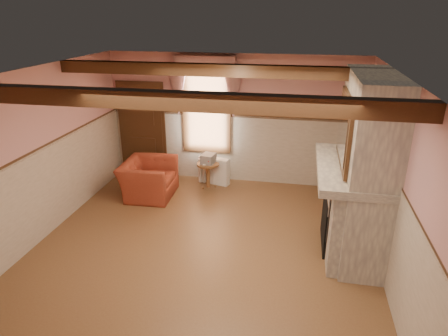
% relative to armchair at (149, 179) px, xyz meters
% --- Properties ---
extents(floor, '(5.50, 6.00, 0.01)m').
position_rel_armchair_xyz_m(floor, '(1.58, -1.82, -0.37)').
color(floor, brown).
rests_on(floor, ground).
extents(ceiling, '(5.50, 6.00, 0.01)m').
position_rel_armchair_xyz_m(ceiling, '(1.58, -1.82, 2.43)').
color(ceiling, silver).
rests_on(ceiling, wall_back).
extents(wall_back, '(5.50, 0.02, 2.80)m').
position_rel_armchair_xyz_m(wall_back, '(1.58, 1.18, 1.03)').
color(wall_back, '#CB8C8D').
rests_on(wall_back, floor).
extents(wall_front, '(5.50, 0.02, 2.80)m').
position_rel_armchair_xyz_m(wall_front, '(1.58, -4.82, 1.03)').
color(wall_front, '#CB8C8D').
rests_on(wall_front, floor).
extents(wall_left, '(0.02, 6.00, 2.80)m').
position_rel_armchair_xyz_m(wall_left, '(-1.17, -1.82, 1.03)').
color(wall_left, '#CB8C8D').
rests_on(wall_left, floor).
extents(wall_right, '(0.02, 6.00, 2.80)m').
position_rel_armchair_xyz_m(wall_right, '(4.33, -1.82, 1.03)').
color(wall_right, '#CB8C8D').
rests_on(wall_right, floor).
extents(wainscot, '(5.50, 6.00, 1.50)m').
position_rel_armchair_xyz_m(wainscot, '(1.58, -1.82, 0.38)').
color(wainscot, beige).
rests_on(wainscot, floor).
extents(chair_rail, '(5.50, 6.00, 0.08)m').
position_rel_armchair_xyz_m(chair_rail, '(1.58, -1.82, 1.13)').
color(chair_rail, black).
rests_on(chair_rail, wainscot).
extents(firebox, '(0.20, 0.95, 0.90)m').
position_rel_armchair_xyz_m(firebox, '(3.58, -1.22, 0.08)').
color(firebox, black).
rests_on(firebox, floor).
extents(armchair, '(1.04, 1.18, 0.74)m').
position_rel_armchair_xyz_m(armchair, '(0.00, 0.00, 0.00)').
color(armchair, maroon).
rests_on(armchair, floor).
extents(side_table, '(0.55, 0.55, 0.55)m').
position_rel_armchair_xyz_m(side_table, '(1.11, 0.64, -0.10)').
color(side_table, brown).
rests_on(side_table, floor).
extents(book_stack, '(0.31, 0.36, 0.20)m').
position_rel_armchair_xyz_m(book_stack, '(1.12, 0.67, 0.28)').
color(book_stack, '#B7AD8C').
rests_on(book_stack, side_table).
extents(radiator, '(0.72, 0.36, 0.60)m').
position_rel_armchair_xyz_m(radiator, '(1.19, 0.88, -0.07)').
color(radiator, white).
rests_on(radiator, floor).
extents(bowl, '(0.39, 0.39, 0.09)m').
position_rel_armchair_xyz_m(bowl, '(3.83, -1.44, 1.10)').
color(bowl, brown).
rests_on(bowl, mantel).
extents(mantel_clock, '(0.14, 0.24, 0.20)m').
position_rel_armchair_xyz_m(mantel_clock, '(3.83, -0.66, 1.15)').
color(mantel_clock, black).
rests_on(mantel_clock, mantel).
extents(oil_lamp, '(0.11, 0.11, 0.28)m').
position_rel_armchair_xyz_m(oil_lamp, '(3.83, -0.69, 1.19)').
color(oil_lamp, gold).
rests_on(oil_lamp, mantel).
extents(candle_red, '(0.06, 0.06, 0.16)m').
position_rel_armchair_xyz_m(candle_red, '(3.83, -1.58, 1.13)').
color(candle_red, maroon).
rests_on(candle_red, mantel).
extents(jar_yellow, '(0.06, 0.06, 0.12)m').
position_rel_armchair_xyz_m(jar_yellow, '(3.83, -1.86, 1.11)').
color(jar_yellow, gold).
rests_on(jar_yellow, mantel).
extents(fireplace, '(0.85, 2.00, 2.80)m').
position_rel_armchair_xyz_m(fireplace, '(4.01, -1.22, 1.03)').
color(fireplace, gray).
rests_on(fireplace, floor).
extents(mantel, '(1.05, 2.05, 0.12)m').
position_rel_armchair_xyz_m(mantel, '(3.83, -1.22, 0.99)').
color(mantel, gray).
rests_on(mantel, fireplace).
extents(overmantel_mirror, '(0.06, 1.44, 1.04)m').
position_rel_armchair_xyz_m(overmantel_mirror, '(3.64, -1.22, 1.60)').
color(overmantel_mirror, silver).
rests_on(overmantel_mirror, fireplace).
extents(door, '(1.10, 0.10, 2.10)m').
position_rel_armchair_xyz_m(door, '(-0.52, 1.12, 0.68)').
color(door, black).
rests_on(door, floor).
extents(window, '(1.06, 0.08, 2.02)m').
position_rel_armchair_xyz_m(window, '(0.98, 1.15, 1.28)').
color(window, white).
rests_on(window, wall_back).
extents(window_drapes, '(1.30, 0.14, 1.40)m').
position_rel_armchair_xyz_m(window_drapes, '(0.98, 1.06, 1.88)').
color(window_drapes, gray).
rests_on(window_drapes, wall_back).
extents(ceiling_beam_front, '(5.50, 0.18, 0.20)m').
position_rel_armchair_xyz_m(ceiling_beam_front, '(1.58, -3.02, 2.33)').
color(ceiling_beam_front, black).
rests_on(ceiling_beam_front, ceiling).
extents(ceiling_beam_back, '(5.50, 0.18, 0.20)m').
position_rel_armchair_xyz_m(ceiling_beam_back, '(1.58, -0.62, 2.33)').
color(ceiling_beam_back, black).
rests_on(ceiling_beam_back, ceiling).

